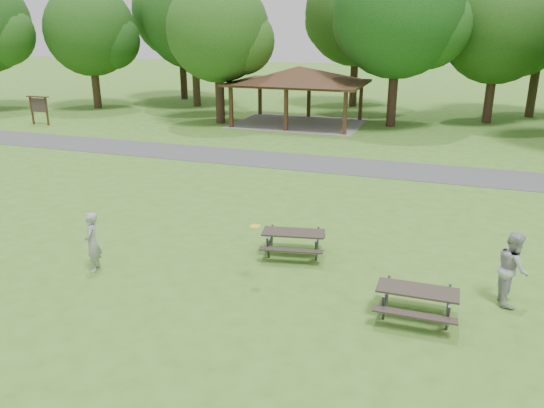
{
  "coord_description": "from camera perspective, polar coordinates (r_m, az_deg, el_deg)",
  "views": [
    {
      "loc": [
        5.83,
        -10.12,
        6.41
      ],
      "look_at": [
        1.0,
        4.0,
        1.3
      ],
      "focal_mm": 35.0,
      "sensor_mm": 36.0,
      "label": 1
    }
  ],
  "objects": [
    {
      "name": "picnic_table_middle",
      "position": [
        15.26,
        2.32,
        -3.62
      ],
      "size": [
        2.0,
        1.72,
        0.77
      ],
      "color": "#2C2520",
      "rests_on": "ground"
    },
    {
      "name": "frisbee_thrower",
      "position": [
        15.08,
        -18.76,
        -3.88
      ],
      "size": [
        0.6,
        0.71,
        1.66
      ],
      "primitive_type": "imported",
      "rotation": [
        0.0,
        0.0,
        -1.18
      ],
      "color": "#99999C",
      "rests_on": "ground"
    },
    {
      "name": "notice_board",
      "position": [
        38.52,
        -23.82,
        9.71
      ],
      "size": [
        1.6,
        0.3,
        1.88
      ],
      "color": "#371D14",
      "rests_on": "ground"
    },
    {
      "name": "ground",
      "position": [
        13.32,
        -9.84,
        -10.16
      ],
      "size": [
        160.0,
        160.0,
        0.0
      ],
      "primitive_type": "plane",
      "color": "#407521",
      "rests_on": "ground"
    },
    {
      "name": "frisbee_catcher",
      "position": [
        13.86,
        24.44,
        -6.31
      ],
      "size": [
        0.81,
        0.97,
        1.81
      ],
      "primitive_type": "imported",
      "rotation": [
        0.0,
        0.0,
        1.72
      ],
      "color": "#A7A7A9",
      "rests_on": "ground"
    },
    {
      "name": "pavilion",
      "position": [
        35.66,
        2.89,
        13.49
      ],
      "size": [
        8.6,
        7.01,
        3.76
      ],
      "color": "#3A2415",
      "rests_on": "ground"
    },
    {
      "name": "tree_row_b",
      "position": [
        44.57,
        -18.84,
        16.99
      ],
      "size": [
        7.14,
        6.8,
        9.28
      ],
      "color": "#302115",
      "rests_on": "ground"
    },
    {
      "name": "tree_row_f",
      "position": [
        38.71,
        23.26,
        16.61
      ],
      "size": [
        7.35,
        7.0,
        9.55
      ],
      "color": "#311F16",
      "rests_on": "ground"
    },
    {
      "name": "frisbee_in_flight",
      "position": [
        13.32,
        -1.82,
        -2.42
      ],
      "size": [
        0.36,
        0.36,
        0.02
      ],
      "color": "yellow",
      "rests_on": "ground"
    },
    {
      "name": "tree_deep_b",
      "position": [
        43.83,
        9.26,
        19.29
      ],
      "size": [
        8.4,
        8.0,
        11.13
      ],
      "color": "black",
      "rests_on": "ground"
    },
    {
      "name": "tree_row_e",
      "position": [
        35.34,
        13.59,
        19.01
      ],
      "size": [
        8.4,
        8.0,
        11.02
      ],
      "color": "black",
      "rests_on": "ground"
    },
    {
      "name": "asphalt_path",
      "position": [
        25.62,
        5.15,
        4.36
      ],
      "size": [
        120.0,
        3.2,
        0.02
      ],
      "primitive_type": "cube",
      "color": "#454648",
      "rests_on": "ground"
    },
    {
      "name": "tree_row_c",
      "position": [
        43.84,
        -8.31,
        18.88
      ],
      "size": [
        8.19,
        7.8,
        10.67
      ],
      "color": "#2E2114",
      "rests_on": "ground"
    },
    {
      "name": "tree_row_d",
      "position": [
        35.83,
        -5.69,
        17.79
      ],
      "size": [
        6.93,
        6.6,
        9.27
      ],
      "color": "black",
      "rests_on": "ground"
    },
    {
      "name": "picnic_table_far",
      "position": [
        12.54,
        15.33,
        -9.57
      ],
      "size": [
        1.8,
        1.46,
        0.78
      ],
      "color": "#2E2721",
      "rests_on": "ground"
    },
    {
      "name": "tree_deep_a",
      "position": [
        48.33,
        -9.73,
        19.5
      ],
      "size": [
        8.4,
        8.0,
        11.38
      ],
      "color": "black",
      "rests_on": "ground"
    }
  ]
}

